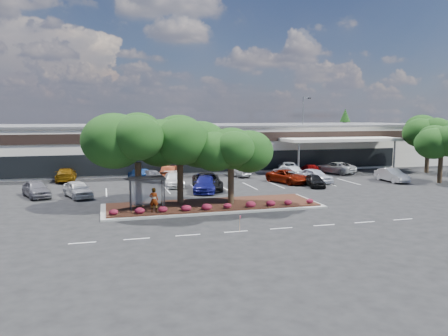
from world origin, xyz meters
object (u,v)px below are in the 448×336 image
object	(u,v)px
light_pole	(303,136)
survey_stake	(240,222)
car_0	(36,189)
car_1	(78,189)

from	to	relation	value
light_pole	survey_stake	xyz separation A→B (m)	(-19.83, -32.19, -3.87)
light_pole	car_0	world-z (taller)	light_pole
car_0	car_1	world-z (taller)	car_0
car_0	car_1	size ratio (longest dim) A/B	1.01
survey_stake	car_0	xyz separation A→B (m)	(-14.62, 16.81, 0.07)
survey_stake	car_1	distance (m)	19.07
light_pole	survey_stake	distance (m)	38.01
light_pole	car_1	xyz separation A→B (m)	(-30.72, -16.53, -3.81)
light_pole	car_0	bearing A→B (deg)	-155.94
car_0	car_1	xyz separation A→B (m)	(3.73, -1.15, -0.01)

